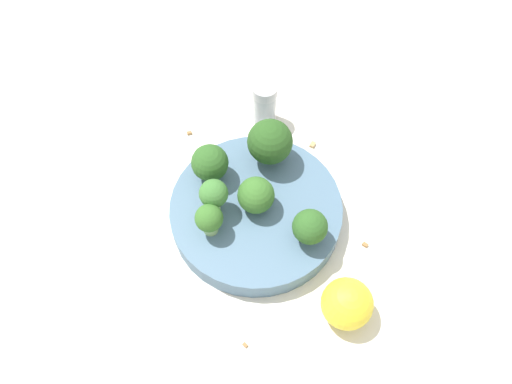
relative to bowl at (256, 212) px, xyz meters
The scene contains 14 objects.
ground_plane 0.02m from the bowl, ahead, with size 3.00×3.00×0.00m, color silver.
bowl is the anchor object (origin of this frame).
broccoli_floret_0 0.09m from the bowl, 113.82° to the right, with size 0.05×0.05×0.05m.
broccoli_floret_1 0.04m from the bowl, 36.14° to the right, with size 0.05×0.05×0.05m.
broccoli_floret_2 0.07m from the bowl, 71.43° to the right, with size 0.04×0.04×0.05m.
broccoli_floret_3 0.09m from the bowl, behind, with size 0.06×0.06×0.07m.
broccoli_floret_4 0.09m from the bowl, 68.71° to the left, with size 0.04×0.04×0.05m.
broccoli_floret_5 0.08m from the bowl, 44.77° to the right, with size 0.03×0.03×0.05m.
pepper_shaker 0.17m from the bowl, behind, with size 0.03×0.03×0.07m.
lemon_wedge 0.16m from the bowl, 53.10° to the left, with size 0.06×0.06×0.06m, color yellow.
almond_crumb_0 0.17m from the bowl, ahead, with size 0.01×0.00×0.01m, color olive.
almond_crumb_1 0.14m from the bowl, 159.14° to the left, with size 0.01×0.01×0.01m, color tan.
almond_crumb_2 0.17m from the bowl, 131.08° to the right, with size 0.01×0.00×0.01m, color olive.
almond_crumb_3 0.14m from the bowl, 87.73° to the left, with size 0.01×0.00×0.01m, color olive.
Camera 1 is at (0.30, 0.07, 0.58)m, focal length 35.00 mm.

